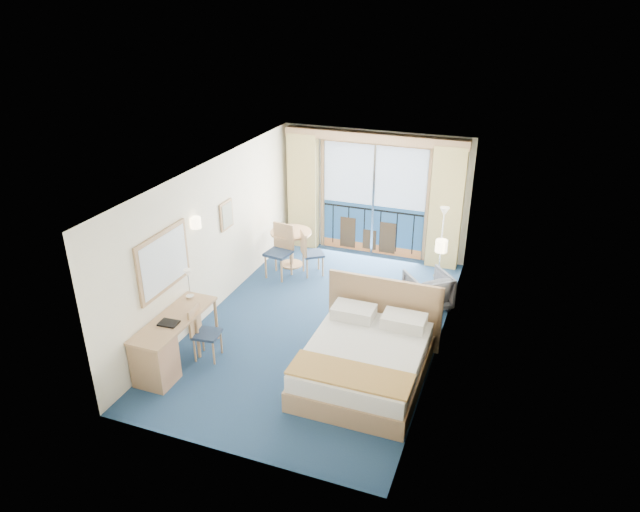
{
  "coord_description": "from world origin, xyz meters",
  "views": [
    {
      "loc": [
        2.93,
        -7.93,
        5.24
      ],
      "look_at": [
        -0.09,
        0.2,
        1.21
      ],
      "focal_mm": 32.0,
      "sensor_mm": 36.0,
      "label": 1
    }
  ],
  "objects_px": {
    "floor_lamp": "(443,225)",
    "round_table": "(291,240)",
    "desk": "(159,353)",
    "table_chair_a": "(309,251)",
    "table_chair_b": "(281,247)",
    "nightstand": "(429,319)",
    "desk_chair": "(202,329)",
    "bed": "(366,359)",
    "armchair": "(428,290)"
  },
  "relations": [
    {
      "from": "nightstand",
      "to": "table_chair_b",
      "type": "xyz_separation_m",
      "value": [
        -3.21,
        1.11,
        0.36
      ]
    },
    {
      "from": "desk",
      "to": "desk_chair",
      "type": "bearing_deg",
      "value": 64.96
    },
    {
      "from": "desk",
      "to": "armchair",
      "type": "bearing_deg",
      "value": 46.49
    },
    {
      "from": "floor_lamp",
      "to": "armchair",
      "type": "bearing_deg",
      "value": -90.04
    },
    {
      "from": "nightstand",
      "to": "floor_lamp",
      "type": "distance_m",
      "value": 2.28
    },
    {
      "from": "nightstand",
      "to": "table_chair_a",
      "type": "relative_size",
      "value": 0.53
    },
    {
      "from": "floor_lamp",
      "to": "round_table",
      "type": "height_order",
      "value": "floor_lamp"
    },
    {
      "from": "desk",
      "to": "table_chair_b",
      "type": "xyz_separation_m",
      "value": [
        0.29,
        3.74,
        0.18
      ]
    },
    {
      "from": "floor_lamp",
      "to": "desk",
      "type": "xyz_separation_m",
      "value": [
        -3.31,
        -4.72,
        -0.71
      ]
    },
    {
      "from": "floor_lamp",
      "to": "desk",
      "type": "relative_size",
      "value": 0.91
    },
    {
      "from": "armchair",
      "to": "desk_chair",
      "type": "distance_m",
      "value": 4.1
    },
    {
      "from": "desk",
      "to": "round_table",
      "type": "xyz_separation_m",
      "value": [
        0.31,
        4.22,
        0.15
      ]
    },
    {
      "from": "nightstand",
      "to": "bed",
      "type": "bearing_deg",
      "value": -112.5
    },
    {
      "from": "desk",
      "to": "round_table",
      "type": "relative_size",
      "value": 1.93
    },
    {
      "from": "desk",
      "to": "table_chair_a",
      "type": "bearing_deg",
      "value": 78.37
    },
    {
      "from": "round_table",
      "to": "nightstand",
      "type": "bearing_deg",
      "value": -26.49
    },
    {
      "from": "round_table",
      "to": "table_chair_b",
      "type": "bearing_deg",
      "value": -92.28
    },
    {
      "from": "bed",
      "to": "desk",
      "type": "distance_m",
      "value": 3.03
    },
    {
      "from": "floor_lamp",
      "to": "nightstand",
      "type": "bearing_deg",
      "value": -84.77
    },
    {
      "from": "desk",
      "to": "table_chair_a",
      "type": "xyz_separation_m",
      "value": [
        0.81,
        3.95,
        0.1
      ]
    },
    {
      "from": "desk_chair",
      "to": "round_table",
      "type": "distance_m",
      "value": 3.55
    },
    {
      "from": "nightstand",
      "to": "round_table",
      "type": "xyz_separation_m",
      "value": [
        -3.19,
        1.59,
        0.33
      ]
    },
    {
      "from": "desk_chair",
      "to": "table_chair_b",
      "type": "xyz_separation_m",
      "value": [
        -0.03,
        3.06,
        0.1
      ]
    },
    {
      "from": "bed",
      "to": "floor_lamp",
      "type": "xyz_separation_m",
      "value": [
        0.47,
        3.68,
        0.81
      ]
    },
    {
      "from": "table_chair_b",
      "to": "desk",
      "type": "bearing_deg",
      "value": -86.16
    },
    {
      "from": "bed",
      "to": "floor_lamp",
      "type": "bearing_deg",
      "value": 82.79
    },
    {
      "from": "nightstand",
      "to": "table_chair_a",
      "type": "xyz_separation_m",
      "value": [
        -2.69,
        1.31,
        0.28
      ]
    },
    {
      "from": "desk",
      "to": "bed",
      "type": "bearing_deg",
      "value": 20.25
    },
    {
      "from": "table_chair_b",
      "to": "nightstand",
      "type": "bearing_deg",
      "value": -10.74
    },
    {
      "from": "floor_lamp",
      "to": "round_table",
      "type": "bearing_deg",
      "value": -170.51
    },
    {
      "from": "nightstand",
      "to": "round_table",
      "type": "relative_size",
      "value": 0.59
    },
    {
      "from": "table_chair_b",
      "to": "desk_chair",
      "type": "bearing_deg",
      "value": -81.23
    },
    {
      "from": "desk",
      "to": "table_chair_b",
      "type": "distance_m",
      "value": 3.75
    },
    {
      "from": "table_chair_a",
      "to": "nightstand",
      "type": "bearing_deg",
      "value": -151.63
    },
    {
      "from": "nightstand",
      "to": "table_chair_a",
      "type": "distance_m",
      "value": 3.0
    },
    {
      "from": "table_chair_a",
      "to": "table_chair_b",
      "type": "distance_m",
      "value": 0.57
    },
    {
      "from": "desk_chair",
      "to": "table_chair_b",
      "type": "relative_size",
      "value": 0.83
    },
    {
      "from": "desk",
      "to": "round_table",
      "type": "bearing_deg",
      "value": 85.83
    },
    {
      "from": "armchair",
      "to": "desk_chair",
      "type": "relative_size",
      "value": 0.82
    },
    {
      "from": "nightstand",
      "to": "round_table",
      "type": "distance_m",
      "value": 3.58
    },
    {
      "from": "round_table",
      "to": "table_chair_b",
      "type": "relative_size",
      "value": 0.79
    },
    {
      "from": "desk_chair",
      "to": "round_table",
      "type": "height_order",
      "value": "desk_chair"
    },
    {
      "from": "bed",
      "to": "desk",
      "type": "height_order",
      "value": "bed"
    },
    {
      "from": "desk_chair",
      "to": "table_chair_b",
      "type": "distance_m",
      "value": 3.06
    },
    {
      "from": "floor_lamp",
      "to": "bed",
      "type": "bearing_deg",
      "value": -97.21
    },
    {
      "from": "desk",
      "to": "desk_chair",
      "type": "height_order",
      "value": "desk_chair"
    },
    {
      "from": "bed",
      "to": "desk",
      "type": "bearing_deg",
      "value": -159.75
    },
    {
      "from": "nightstand",
      "to": "table_chair_b",
      "type": "height_order",
      "value": "table_chair_b"
    },
    {
      "from": "table_chair_a",
      "to": "table_chair_b",
      "type": "xyz_separation_m",
      "value": [
        -0.52,
        -0.21,
        0.08
      ]
    },
    {
      "from": "bed",
      "to": "table_chair_b",
      "type": "xyz_separation_m",
      "value": [
        -2.55,
        2.69,
        0.28
      ]
    }
  ]
}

